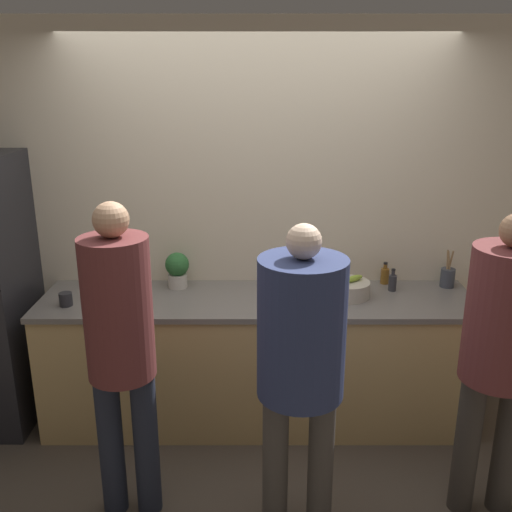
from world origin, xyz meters
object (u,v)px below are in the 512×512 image
object	(u,v)px
bottle_dark	(391,282)
cup_black	(64,299)
utensil_crock	(446,277)
person_right	(500,341)
person_center	(299,351)
bottle_amber	(383,275)
person_left	(119,340)
fruit_bowl	(346,288)
potted_plant	(175,269)

from	to	relation	value
bottle_dark	cup_black	size ratio (longest dim) A/B	1.82
utensil_crock	bottle_dark	xyz separation A→B (m)	(-0.39, -0.07, -0.01)
utensil_crock	bottle_dark	size ratio (longest dim) A/B	1.68
utensil_crock	person_right	bearing A→B (deg)	-94.20
person_center	bottle_amber	bearing A→B (deg)	61.75
person_left	bottle_amber	bearing A→B (deg)	36.08
fruit_bowl	cup_black	distance (m)	1.78
cup_black	potted_plant	distance (m)	0.73
potted_plant	bottle_amber	bearing A→B (deg)	3.06
person_left	person_center	world-z (taller)	person_left
person_right	person_center	bearing A→B (deg)	-172.97
fruit_bowl	bottle_amber	size ratio (longest dim) A/B	1.85
person_right	utensil_crock	world-z (taller)	person_right
fruit_bowl	utensil_crock	size ratio (longest dim) A/B	1.10
cup_black	potted_plant	xyz separation A→B (m)	(0.65, 0.32, 0.09)
person_center	bottle_dark	world-z (taller)	person_center
person_center	fruit_bowl	xyz separation A→B (m)	(0.38, 1.01, -0.07)
person_center	person_left	bearing A→B (deg)	172.43
bottle_amber	cup_black	size ratio (longest dim) A/B	1.82
bottle_dark	fruit_bowl	bearing A→B (deg)	-161.38
person_left	cup_black	xyz separation A→B (m)	(-0.51, 0.73, -0.08)
person_center	utensil_crock	world-z (taller)	person_center
person_center	bottle_amber	xyz separation A→B (m)	(0.67, 1.24, -0.06)
person_left	fruit_bowl	world-z (taller)	person_left
bottle_dark	bottle_amber	bearing A→B (deg)	99.30
fruit_bowl	bottle_dark	size ratio (longest dim) A/B	1.86
potted_plant	person_right	bearing A→B (deg)	-31.07
bottle_amber	person_right	bearing A→B (deg)	-73.59
person_center	potted_plant	world-z (taller)	person_center
person_right	fruit_bowl	world-z (taller)	person_right
bottle_amber	cup_black	world-z (taller)	bottle_amber
person_left	bottle_amber	world-z (taller)	person_left
person_center	bottle_amber	size ratio (longest dim) A/B	10.68
bottle_amber	utensil_crock	bearing A→B (deg)	-8.65
person_center	potted_plant	distance (m)	1.38
person_left	bottle_dark	size ratio (longest dim) A/B	11.20
bottle_amber	bottle_dark	world-z (taller)	same
person_center	person_right	size ratio (longest dim) A/B	0.99
fruit_bowl	utensil_crock	xyz separation A→B (m)	(0.70, 0.18, 0.02)
utensil_crock	potted_plant	size ratio (longest dim) A/B	1.05
person_left	bottle_dark	distance (m)	1.86
utensil_crock	potted_plant	bearing A→B (deg)	-179.59
person_right	utensil_crock	bearing A→B (deg)	85.80
person_left	utensil_crock	xyz separation A→B (m)	(1.96, 1.07, -0.05)
bottle_dark	person_center	bearing A→B (deg)	-121.89
utensil_crock	bottle_amber	distance (m)	0.41
potted_plant	bottle_dark	bearing A→B (deg)	-2.38
person_left	bottle_amber	xyz separation A→B (m)	(1.55, 1.13, -0.06)
person_left	bottle_amber	distance (m)	1.92
person_right	fruit_bowl	bearing A→B (deg)	125.10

